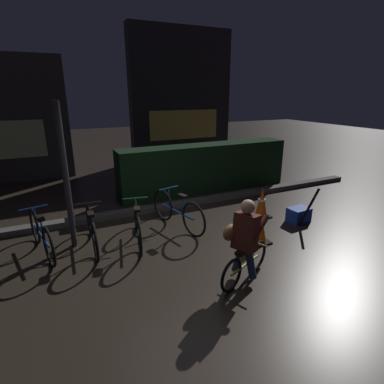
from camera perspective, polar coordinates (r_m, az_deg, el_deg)
name	(u,v)px	position (r m, az deg, el deg)	size (l,w,h in m)	color
ground_plane	(197,254)	(5.30, 0.86, -11.44)	(40.00, 40.00, 0.00)	#2D261E
sidewalk_curb	(154,208)	(7.12, -7.03, -3.01)	(12.00, 0.24, 0.12)	#56544F
hedge_row	(205,168)	(8.42, 2.49, 4.56)	(4.80, 0.70, 1.28)	black
storefront_right	(181,97)	(12.36, -2.00, 17.32)	(4.03, 0.54, 4.89)	#262328
street_post	(66,178)	(5.50, -22.42, 2.35)	(0.10, 0.10, 2.50)	#2D2D33
parked_bike_left_mid	(41,235)	(5.74, -26.27, -7.17)	(0.48, 1.63, 0.76)	black
parked_bike_center_left	(92,230)	(5.62, -18.16, -6.67)	(0.46, 1.64, 0.75)	black
parked_bike_center_right	(137,224)	(5.62, -10.12, -5.94)	(0.48, 1.63, 0.76)	black
parked_bike_right_mid	(177,211)	(6.11, -2.73, -3.59)	(0.52, 1.66, 0.78)	black
traffic_cone_near	(260,226)	(5.67, 12.52, -6.14)	(0.36, 0.36, 0.67)	black
traffic_cone_far	(262,203)	(6.82, 12.87, -1.96)	(0.36, 0.36, 0.67)	black
blue_crate	(299,215)	(6.85, 19.23, -4.03)	(0.44, 0.32, 0.30)	#193DB7
cyclist	(244,241)	(4.40, 9.65, -8.97)	(1.11, 0.55, 1.25)	black
closed_umbrella	(309,207)	(6.60, 20.96, -2.68)	(0.05, 0.05, 0.85)	black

